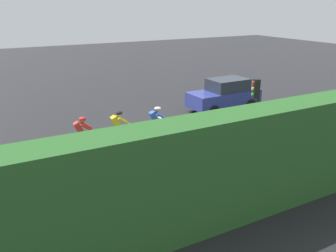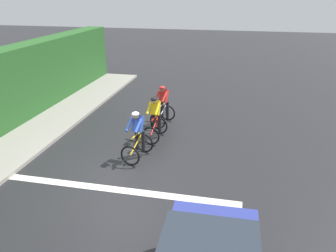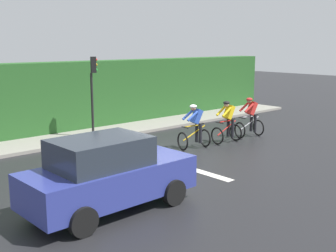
% 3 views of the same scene
% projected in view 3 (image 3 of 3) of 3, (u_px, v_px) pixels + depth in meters
% --- Properties ---
extents(ground_plane, '(80.00, 80.00, 0.00)m').
position_uv_depth(ground_plane, '(165.00, 154.00, 15.13)').
color(ground_plane, black).
extents(sidewalk_kerb, '(2.80, 20.28, 0.12)m').
position_uv_depth(sidewalk_kerb, '(131.00, 127.00, 19.85)').
color(sidewalk_kerb, gray).
rests_on(sidewalk_kerb, ground).
extents(stone_wall_low, '(0.44, 20.28, 0.53)m').
position_uv_depth(stone_wall_low, '(119.00, 120.00, 20.47)').
color(stone_wall_low, tan).
rests_on(stone_wall_low, ground).
extents(hedge_wall, '(1.10, 20.28, 3.08)m').
position_uv_depth(hedge_wall, '(115.00, 93.00, 20.45)').
color(hedge_wall, '#265623').
rests_on(hedge_wall, ground).
extents(road_marking_stop_line, '(7.00, 0.30, 0.01)m').
position_uv_depth(road_marking_stop_line, '(153.00, 157.00, 14.75)').
color(road_marking_stop_line, silver).
rests_on(road_marking_stop_line, ground).
extents(cyclist_lead, '(0.87, 1.19, 1.66)m').
position_uv_depth(cyclist_lead, '(250.00, 118.00, 17.81)').
color(cyclist_lead, black).
rests_on(cyclist_lead, ground).
extents(cyclist_second, '(0.75, 1.12, 1.66)m').
position_uv_depth(cyclist_second, '(228.00, 123.00, 16.79)').
color(cyclist_second, black).
rests_on(cyclist_second, ground).
extents(cyclist_mid, '(0.85, 1.18, 1.66)m').
position_uv_depth(cyclist_mid, '(195.00, 127.00, 15.85)').
color(cyclist_mid, black).
rests_on(cyclist_mid, ground).
extents(car_navy, '(1.94, 4.13, 1.76)m').
position_uv_depth(car_navy, '(108.00, 174.00, 9.95)').
color(car_navy, navy).
rests_on(car_navy, ground).
extents(traffic_light_near_crossing, '(0.26, 0.30, 3.34)m').
position_uv_depth(traffic_light_near_crossing, '(93.00, 85.00, 17.17)').
color(traffic_light_near_crossing, black).
rests_on(traffic_light_near_crossing, ground).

